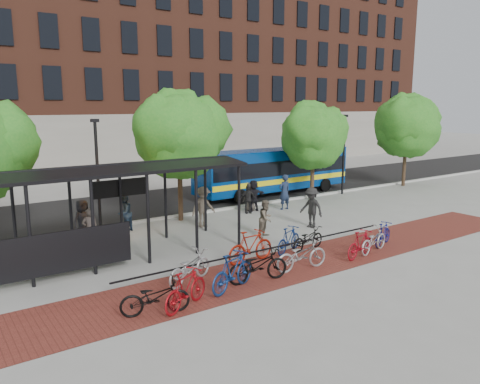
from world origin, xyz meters
TOP-DOWN VIEW (x-y plane):
  - ground at (0.00, 0.00)m, footprint 160.00×160.00m
  - asphalt_street at (0.00, 8.00)m, footprint 160.00×8.00m
  - curb at (0.00, 4.00)m, footprint 160.00×0.25m
  - brick_strip at (-2.00, -5.00)m, footprint 24.00×3.00m
  - bike_rack_rail at (-3.30, -4.10)m, footprint 12.00×0.05m
  - building_brick at (10.00, 26.00)m, footprint 55.00×14.00m
  - bus_shelter at (-8.13, -0.48)m, footprint 10.60×3.07m
  - tree_b at (-2.90, 3.35)m, footprint 5.15×4.20m
  - tree_c at (6.09, 3.35)m, footprint 4.66×3.80m
  - tree_d at (15.10, 3.35)m, footprint 5.39×4.40m
  - lamp_post_left at (-7.00, 3.60)m, footprint 0.35×0.20m
  - lamp_post_right at (9.00, 3.60)m, footprint 0.35×0.20m
  - bus at (5.20, 6.05)m, footprint 10.90×2.65m
  - bike_0 at (-8.66, -5.93)m, footprint 2.05×1.21m
  - bike_1 at (-7.76, -6.05)m, footprint 1.95×1.29m
  - bike_2 at (-6.73, -4.40)m, footprint 2.15×1.43m
  - bike_3 at (-5.93, -5.72)m, footprint 2.13×1.22m
  - bike_4 at (-4.86, -5.60)m, footprint 2.24×1.09m
  - bike_5 at (-3.91, -3.91)m, footprint 2.06×0.67m
  - bike_6 at (-2.92, -5.58)m, footprint 2.16×0.92m
  - bike_7 at (-1.98, -3.81)m, footprint 1.80×1.07m
  - bike_8 at (-1.14, -4.00)m, footprint 1.86×0.88m
  - bike_9 at (-0.17, -5.85)m, footprint 1.84×0.83m
  - bike_10 at (0.77, -5.71)m, footprint 2.00×1.07m
  - bike_11 at (1.83, -5.32)m, footprint 1.69×0.94m
  - pedestrian_0 at (-8.18, 2.25)m, footprint 1.04×0.86m
  - pedestrian_1 at (-8.27, 0.98)m, footprint 0.69×0.52m
  - pedestrian_2 at (-6.15, 2.76)m, footprint 1.09×1.06m
  - pedestrian_3 at (-2.74, 1.51)m, footprint 1.28×0.76m
  - pedestrian_4 at (0.68, 2.64)m, footprint 0.96×0.57m
  - pedestrian_5 at (1.24, 2.87)m, footprint 1.62×0.59m
  - pedestrian_6 at (1.13, 3.03)m, footprint 0.89×0.71m
  - pedestrian_7 at (2.90, 2.23)m, footprint 0.73×0.49m
  - pedestrian_8 at (-1.32, -1.50)m, footprint 0.98×0.88m
  - pedestrian_9 at (1.40, -1.50)m, footprint 0.90×1.34m

SIDE VIEW (x-z plane):
  - ground at x=0.00m, z-range 0.00..0.00m
  - bike_rack_rail at x=-3.30m, z-range -0.47..0.47m
  - brick_strip at x=-2.00m, z-range 0.00..0.01m
  - asphalt_street at x=0.00m, z-range 0.00..0.01m
  - curb at x=0.00m, z-range 0.00..0.12m
  - bike_8 at x=-1.14m, z-range 0.00..0.94m
  - bike_11 at x=1.83m, z-range 0.00..0.98m
  - bike_10 at x=0.77m, z-range 0.00..1.00m
  - bike_0 at x=-8.66m, z-range 0.00..1.02m
  - bike_7 at x=-1.98m, z-range 0.00..1.05m
  - bike_9 at x=-0.17m, z-range 0.00..1.07m
  - bike_2 at x=-6.73m, z-range 0.00..1.07m
  - bike_6 at x=-2.92m, z-range 0.00..1.11m
  - bike_4 at x=-4.86m, z-range 0.00..1.13m
  - bike_1 at x=-7.76m, z-range 0.00..1.14m
  - bike_5 at x=-3.91m, z-range 0.00..1.22m
  - bike_3 at x=-5.93m, z-range 0.00..1.23m
  - pedestrian_4 at x=0.68m, z-range 0.00..1.53m
  - pedestrian_6 at x=1.13m, z-range 0.00..1.57m
  - pedestrian_8 at x=-1.32m, z-range 0.00..1.65m
  - pedestrian_1 at x=-8.27m, z-range 0.00..1.72m
  - pedestrian_5 at x=1.24m, z-range 0.00..1.72m
  - pedestrian_2 at x=-6.15m, z-range 0.00..1.77m
  - pedestrian_0 at x=-8.18m, z-range 0.00..1.83m
  - pedestrian_9 at x=1.40m, z-range 0.00..1.93m
  - pedestrian_3 at x=-2.74m, z-range 0.00..1.94m
  - pedestrian_7 at x=2.90m, z-range 0.00..1.96m
  - bus at x=5.20m, z-range 0.22..3.16m
  - lamp_post_left at x=-7.00m, z-range 0.18..5.31m
  - lamp_post_right at x=9.00m, z-range 0.18..5.31m
  - bus_shelter at x=-8.13m, z-range 1.20..4.80m
  - tree_c at x=6.09m, z-range 1.09..7.02m
  - tree_b at x=-2.90m, z-range 1.22..7.69m
  - tree_d at x=15.10m, z-range 1.19..7.74m
  - building_brick at x=10.00m, z-range 0.00..20.00m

